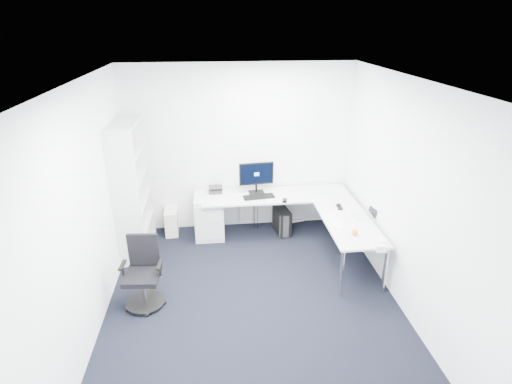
{
  "coord_description": "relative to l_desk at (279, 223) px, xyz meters",
  "views": [
    {
      "loc": [
        -0.4,
        -4.04,
        3.27
      ],
      "look_at": [
        0.15,
        1.05,
        1.05
      ],
      "focal_mm": 28.0,
      "sensor_mm": 36.0,
      "label": 1
    }
  ],
  "objects": [
    {
      "name": "wall_front",
      "position": [
        -0.55,
        -3.5,
        1.0
      ],
      "size": [
        3.6,
        0.02,
        2.7
      ],
      "primitive_type": "cube",
      "color": "white",
      "rests_on": "ground"
    },
    {
      "name": "desk_phone",
      "position": [
        -0.96,
        0.52,
        0.42
      ],
      "size": [
        0.22,
        0.22,
        0.15
      ],
      "primitive_type": null,
      "rotation": [
        0.0,
        0.0,
        -0.01
      ],
      "color": "#28282B",
      "rests_on": "l_desk"
    },
    {
      "name": "task_chair",
      "position": [
        -1.89,
        -1.3,
        0.1
      ],
      "size": [
        0.54,
        0.54,
        0.89
      ],
      "primitive_type": null,
      "rotation": [
        0.0,
        0.0,
        -0.08
      ],
      "color": "black",
      "rests_on": "ground"
    },
    {
      "name": "wall_right",
      "position": [
        1.25,
        -1.4,
        1.0
      ],
      "size": [
        0.02,
        4.2,
        2.7
      ],
      "primitive_type": "cube",
      "color": "white",
      "rests_on": "ground"
    },
    {
      "name": "monitor",
      "position": [
        -0.31,
        0.42,
        0.61
      ],
      "size": [
        0.57,
        0.23,
        0.53
      ],
      "primitive_type": null,
      "rotation": [
        0.0,
        0.0,
        0.1
      ],
      "color": "black",
      "rests_on": "l_desk"
    },
    {
      "name": "white_keyboard",
      "position": [
        0.66,
        -0.67,
        0.36
      ],
      "size": [
        0.14,
        0.47,
        0.02
      ],
      "primitive_type": "cube",
      "rotation": [
        0.0,
        0.0,
        -0.02
      ],
      "color": "white",
      "rests_on": "l_desk"
    },
    {
      "name": "power_strip",
      "position": [
        0.38,
        0.68,
        -0.33
      ],
      "size": [
        0.36,
        0.13,
        0.04
      ],
      "primitive_type": "cube",
      "rotation": [
        0.0,
        0.0,
        0.2
      ],
      "color": "white",
      "rests_on": "ground"
    },
    {
      "name": "black_pc_tower",
      "position": [
        0.1,
        0.34,
        -0.13
      ],
      "size": [
        0.26,
        0.46,
        0.43
      ],
      "primitive_type": "cube",
      "rotation": [
        0.0,
        0.0,
        0.17
      ],
      "color": "black",
      "rests_on": "ground"
    },
    {
      "name": "wall_left",
      "position": [
        -2.35,
        -1.4,
        1.0
      ],
      "size": [
        0.02,
        4.2,
        2.7
      ],
      "primitive_type": "cube",
      "color": "white",
      "rests_on": "ground"
    },
    {
      "name": "wall_back",
      "position": [
        -0.55,
        0.7,
        1.0
      ],
      "size": [
        3.6,
        0.02,
        2.7
      ],
      "primitive_type": "cube",
      "color": "white",
      "rests_on": "ground"
    },
    {
      "name": "tissue_box",
      "position": [
        1.01,
        -1.41,
        0.39
      ],
      "size": [
        0.16,
        0.25,
        0.08
      ],
      "primitive_type": "cube",
      "rotation": [
        0.0,
        0.0,
        -0.14
      ],
      "color": "white",
      "rests_on": "l_desk"
    },
    {
      "name": "ground",
      "position": [
        -0.55,
        -1.4,
        -0.35
      ],
      "size": [
        4.2,
        4.2,
        0.0
      ],
      "primitive_type": "plane",
      "color": "black"
    },
    {
      "name": "orange_fruit",
      "position": [
        0.81,
        -1.07,
        0.39
      ],
      "size": [
        0.08,
        0.08,
        0.08
      ],
      "primitive_type": "sphere",
      "color": "orange",
      "rests_on": "l_desk"
    },
    {
      "name": "black_keyboard",
      "position": [
        -0.29,
        0.25,
        0.36
      ],
      "size": [
        0.51,
        0.24,
        0.02
      ],
      "primitive_type": "cube",
      "rotation": [
        0.0,
        0.0,
        0.14
      ],
      "color": "black",
      "rests_on": "l_desk"
    },
    {
      "name": "drawer_pedestal",
      "position": [
        -1.08,
        0.38,
        0.0
      ],
      "size": [
        0.46,
        0.57,
        0.7
      ],
      "primitive_type": "cube",
      "color": "silver",
      "rests_on": "ground"
    },
    {
      "name": "mouse",
      "position": [
        0.09,
        0.05,
        0.36
      ],
      "size": [
        0.09,
        0.12,
        0.03
      ],
      "primitive_type": "cube",
      "rotation": [
        0.0,
        0.0,
        -0.28
      ],
      "color": "black",
      "rests_on": "l_desk"
    },
    {
      "name": "ceiling",
      "position": [
        -0.55,
        -1.4,
        2.35
      ],
      "size": [
        4.2,
        4.2,
        0.0
      ],
      "primitive_type": "plane",
      "color": "white"
    },
    {
      "name": "laptop",
      "position": [
        1.07,
        -0.56,
        0.46
      ],
      "size": [
        0.33,
        0.32,
        0.22
      ],
      "primitive_type": null,
      "rotation": [
        0.0,
        0.0,
        -0.04
      ],
      "color": "white",
      "rests_on": "l_desk"
    },
    {
      "name": "l_desk",
      "position": [
        0.0,
        0.0,
        0.0
      ],
      "size": [
        2.38,
        1.33,
        0.69
      ],
      "primitive_type": null,
      "color": "silver",
      "rests_on": "ground"
    },
    {
      "name": "headphones",
      "position": [
        0.86,
        -0.25,
        0.37
      ],
      "size": [
        0.12,
        0.18,
        0.05
      ],
      "primitive_type": null,
      "rotation": [
        0.0,
        0.0,
        -0.07
      ],
      "color": "black",
      "rests_on": "l_desk"
    },
    {
      "name": "beige_pc_tower",
      "position": [
        -1.71,
        0.54,
        -0.14
      ],
      "size": [
        0.22,
        0.45,
        0.42
      ],
      "primitive_type": "cube",
      "rotation": [
        0.0,
        0.0,
        0.05
      ],
      "color": "beige",
      "rests_on": "ground"
    },
    {
      "name": "bookshelf",
      "position": [
        -2.17,
        0.05,
        0.65
      ],
      "size": [
        0.39,
        1.0,
        2.0
      ],
      "primitive_type": null,
      "color": "silver",
      "rests_on": "ground"
    }
  ]
}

